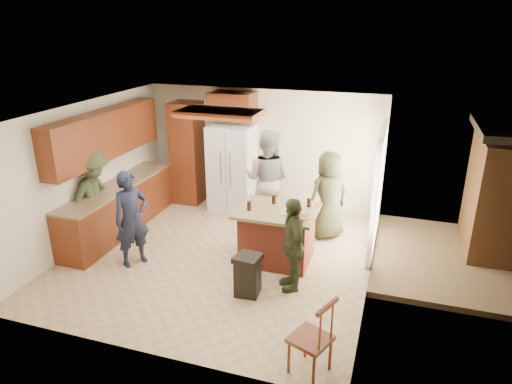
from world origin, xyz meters
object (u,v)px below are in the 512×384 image
(person_behind_left, at_px, (268,179))
(spindle_chair, at_px, (312,340))
(person_behind_right, at_px, (329,195))
(person_counter, at_px, (95,198))
(person_front_left, at_px, (132,219))
(refrigerator, at_px, (232,168))
(kitchen_island, at_px, (277,235))
(person_side_right, at_px, (292,244))
(trash_bin, at_px, (248,275))

(person_behind_left, bearing_deg, spindle_chair, 118.83)
(person_behind_right, relative_size, person_counter, 0.94)
(person_front_left, bearing_deg, spindle_chair, -82.63)
(person_behind_left, relative_size, spindle_chair, 1.93)
(refrigerator, xyz_separation_m, kitchen_island, (1.52, -1.92, -0.43))
(person_side_right, xyz_separation_m, person_counter, (-3.67, 0.37, 0.14))
(person_behind_right, distance_m, refrigerator, 2.29)
(person_counter, distance_m, spindle_chair, 4.78)
(person_front_left, bearing_deg, kitchen_island, -36.90)
(person_behind_right, relative_size, trash_bin, 2.60)
(kitchen_island, bearing_deg, person_side_right, -59.31)
(person_counter, bearing_deg, person_front_left, -112.55)
(person_behind_left, xyz_separation_m, person_side_right, (0.98, -2.00, -0.23))
(person_behind_left, bearing_deg, person_side_right, 121.09)
(person_front_left, relative_size, kitchen_island, 1.25)
(kitchen_island, bearing_deg, refrigerator, 128.25)
(refrigerator, relative_size, trash_bin, 2.86)
(trash_bin, bearing_deg, person_counter, 166.55)
(person_behind_left, distance_m, person_side_right, 2.24)
(person_behind_left, distance_m, spindle_chair, 4.03)
(person_side_right, bearing_deg, person_behind_left, 178.78)
(person_front_left, xyz_separation_m, kitchen_island, (2.22, 0.81, -0.33))
(person_side_right, distance_m, trash_bin, 0.79)
(person_behind_left, bearing_deg, person_behind_right, -179.85)
(kitchen_island, height_order, trash_bin, kitchen_island)
(person_counter, distance_m, kitchen_island, 3.28)
(spindle_chair, bearing_deg, person_behind_right, 96.87)
(person_side_right, distance_m, kitchen_island, 0.88)
(person_front_left, height_order, person_side_right, person_front_left)
(person_side_right, bearing_deg, person_front_left, -115.46)
(spindle_chair, bearing_deg, kitchen_island, 114.10)
(person_behind_right, height_order, trash_bin, person_behind_right)
(person_front_left, xyz_separation_m, person_behind_left, (1.67, 2.08, 0.16))
(person_behind_right, distance_m, spindle_chair, 3.61)
(person_behind_left, xyz_separation_m, spindle_chair, (1.62, -3.66, -0.51))
(person_behind_left, distance_m, person_behind_right, 1.20)
(refrigerator, height_order, trash_bin, refrigerator)
(person_behind_left, relative_size, refrigerator, 1.07)
(person_behind_left, xyz_separation_m, person_counter, (-2.69, -1.62, -0.09))
(person_behind_left, distance_m, person_counter, 3.14)
(person_side_right, relative_size, refrigerator, 0.81)
(person_behind_left, relative_size, trash_bin, 3.06)
(spindle_chair, bearing_deg, person_behind_left, 113.81)
(person_behind_right, height_order, spindle_chair, person_behind_right)
(refrigerator, bearing_deg, person_front_left, -104.38)
(person_behind_left, distance_m, kitchen_island, 1.47)
(person_front_left, distance_m, trash_bin, 2.15)
(person_behind_right, distance_m, person_side_right, 1.91)
(person_front_left, relative_size, person_side_right, 1.10)
(trash_bin, distance_m, spindle_chair, 1.78)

